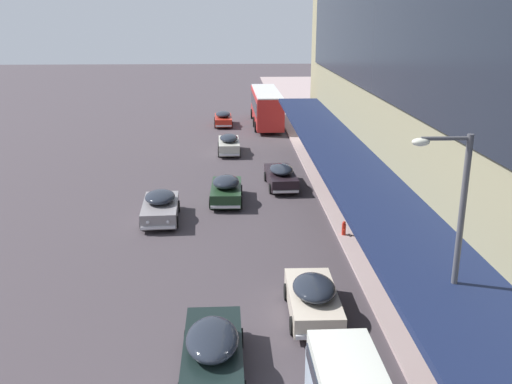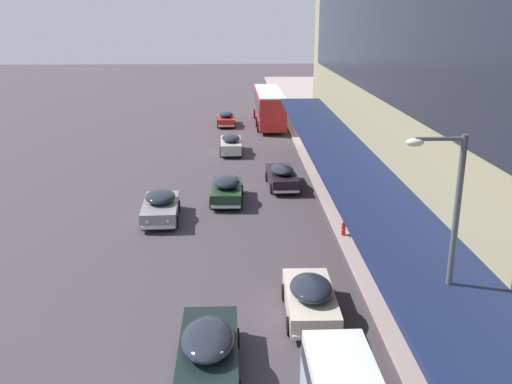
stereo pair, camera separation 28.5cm
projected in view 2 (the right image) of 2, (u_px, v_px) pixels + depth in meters
The scene contains 10 objects.
transit_bus_kerbside_front at pixel (269, 106), 56.44m from camera, with size 2.84×11.49×3.42m.
sedan_lead_mid at pixel (161, 206), 30.46m from camera, with size 2.13×4.47×1.53m.
sedan_trailing_mid at pixel (310, 298), 20.59m from camera, with size 1.91×4.29×1.53m.
sedan_oncoming_front at pixel (208, 351), 17.24m from camera, with size 1.97×4.78×1.65m.
sedan_second_near at pixel (282, 176), 36.24m from camera, with size 1.97×4.76×1.49m.
sedan_oncoming_rear at pixel (227, 189), 33.35m from camera, with size 1.94×4.31×1.60m.
sedan_second_mid at pixel (226, 118), 56.55m from camera, with size 1.87×4.56×1.46m.
sedan_lead_near at pixel (231, 144), 45.19m from camera, with size 1.80×4.39×1.54m.
street_lamp at pixel (445, 260), 14.52m from camera, with size 1.50×0.28×7.65m.
fire_hydrant at pixel (344, 228), 28.00m from camera, with size 0.20×0.40×0.70m.
Camera 2 is at (1.13, -11.49, 10.52)m, focal length 40.00 mm.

